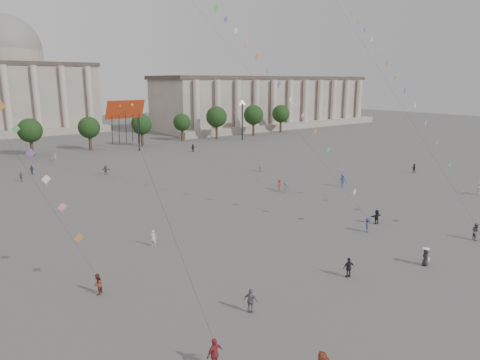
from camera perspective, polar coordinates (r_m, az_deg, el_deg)
ground at (r=37.06m, az=12.12°, el=-12.32°), size 360.00×360.00×0.00m
hall_east at (r=153.33m, az=3.74°, el=10.35°), size 84.00×26.22×17.20m
hall_central at (r=152.73m, az=-28.33°, el=11.02°), size 48.30×34.30×35.50m
tree_row at (r=103.14m, az=-22.93°, el=6.33°), size 137.12×5.12×8.00m
lamp_post_mid_east at (r=100.40m, az=-13.47°, el=7.96°), size 2.00×0.90×10.65m
lamp_post_far_east at (r=115.92m, az=0.31°, el=8.96°), size 2.00×0.90×10.65m
person_crowd_0 at (r=81.51m, az=-26.01°, el=1.21°), size 0.99×0.88×1.61m
person_crowd_3 at (r=50.57m, az=17.75°, el=-4.69°), size 1.57×0.70×1.63m
person_crowd_4 at (r=93.14m, az=-23.43°, el=2.83°), size 1.53×1.41×1.71m
person_crowd_6 at (r=61.60m, az=6.11°, el=-0.99°), size 1.21×1.02×1.62m
person_crowd_7 at (r=75.96m, az=2.75°, el=1.72°), size 1.46×0.75×1.51m
person_crowd_8 at (r=62.98m, az=5.30°, el=-0.63°), size 1.25×1.03×1.69m
person_crowd_9 at (r=97.73m, az=-6.29°, el=4.27°), size 1.64×1.02×1.69m
person_crowd_12 at (r=76.98m, az=-17.47°, el=1.30°), size 1.33×1.37×1.56m
person_crowd_13 at (r=42.69m, az=-11.48°, el=-7.61°), size 0.68×0.72×1.65m
person_crowd_14 at (r=66.62m, az=13.52°, el=-0.07°), size 1.37×1.41×1.93m
person_crowd_15 at (r=80.54m, az=22.14°, el=1.46°), size 1.00×0.99×1.63m
person_crowd_16 at (r=76.69m, az=-27.17°, el=0.40°), size 1.00×0.75×1.57m
person_crowd_18 at (r=69.02m, az=29.27°, el=-0.97°), size 1.77×0.59×1.89m
tourist_0 at (r=25.68m, az=-3.40°, el=-22.10°), size 1.15×0.60×1.87m
tourist_1 at (r=36.72m, az=14.30°, el=-11.24°), size 1.07×0.72×1.68m
tourist_3 at (r=30.70m, az=1.44°, el=-15.81°), size 0.88×1.13×1.79m
kite_flyer_0 at (r=34.72m, az=-18.47°, el=-13.04°), size 1.01×1.01×1.65m
kite_flyer_1 at (r=47.56m, az=16.65°, el=-5.79°), size 1.16×1.06×1.56m
kite_flyer_2 at (r=49.53m, az=28.92°, el=-6.04°), size 1.04×1.08×1.76m
hat_person at (r=41.02m, az=23.51°, el=-9.35°), size 0.85×0.67×1.69m
dragon_kite at (r=24.78m, az=-14.90°, el=7.32°), size 2.23×3.00×13.83m
kite_train_east at (r=72.76m, az=15.86°, el=18.72°), size 25.97×48.05×68.96m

